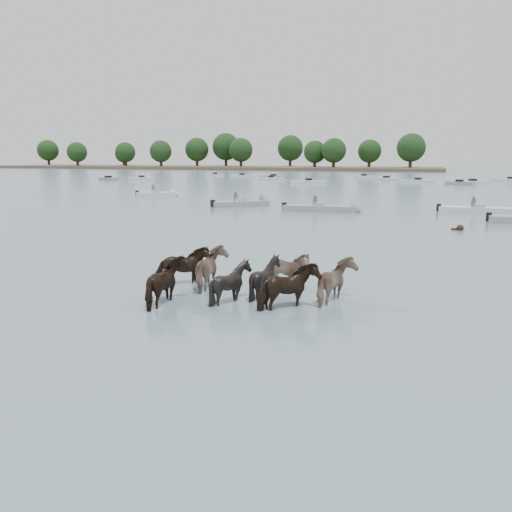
% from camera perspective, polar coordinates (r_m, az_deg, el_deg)
% --- Properties ---
extents(ground, '(400.00, 400.00, 0.00)m').
position_cam_1_polar(ground, '(16.74, -3.35, -3.82)').
color(ground, slate).
rests_on(ground, ground).
extents(shoreline, '(160.00, 30.00, 1.00)m').
position_cam_1_polar(shoreline, '(181.72, -5.76, 9.99)').
color(shoreline, '#4C4233').
rests_on(shoreline, ground).
extents(pony_herd, '(7.24, 4.54, 1.61)m').
position_cam_1_polar(pony_herd, '(15.81, -1.50, -2.71)').
color(pony_herd, black).
rests_on(pony_herd, ground).
extents(swimming_pony, '(0.72, 0.44, 0.44)m').
position_cam_1_polar(swimming_pony, '(32.50, 22.12, 2.92)').
color(swimming_pony, black).
rests_on(swimming_pony, ground).
extents(motorboat_a, '(5.23, 4.74, 1.92)m').
position_cam_1_polar(motorboat_a, '(44.97, -0.91, 6.00)').
color(motorboat_a, gray).
rests_on(motorboat_a, ground).
extents(motorboat_b, '(6.52, 2.06, 1.92)m').
position_cam_1_polar(motorboat_b, '(40.78, 8.41, 5.33)').
color(motorboat_b, gray).
rests_on(motorboat_b, ground).
extents(motorboat_c, '(6.48, 1.63, 1.92)m').
position_cam_1_polar(motorboat_c, '(42.97, 25.06, 4.70)').
color(motorboat_c, silver).
rests_on(motorboat_c, ground).
extents(motorboat_f, '(4.92, 3.28, 1.92)m').
position_cam_1_polar(motorboat_f, '(56.98, -10.53, 6.93)').
color(motorboat_f, silver).
rests_on(motorboat_f, ground).
extents(distant_flotilla, '(106.11, 27.37, 0.93)m').
position_cam_1_polar(distant_flotilla, '(92.80, 15.35, 8.34)').
color(distant_flotilla, gray).
rests_on(distant_flotilla, ground).
extents(treeline, '(149.91, 23.92, 12.51)m').
position_cam_1_polar(treeline, '(180.46, -4.88, 11.92)').
color(treeline, '#382619').
rests_on(treeline, ground).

